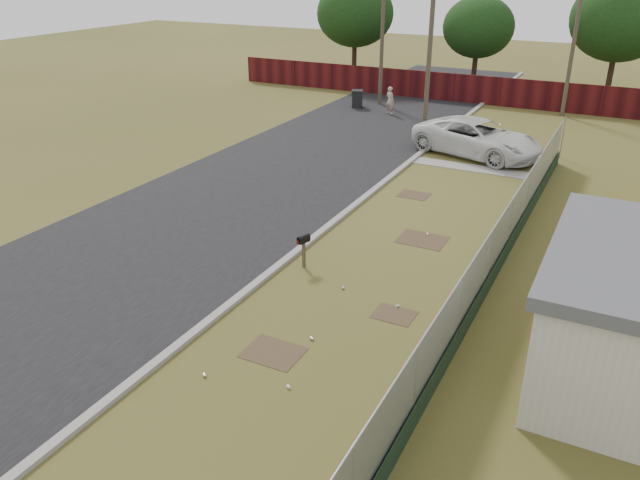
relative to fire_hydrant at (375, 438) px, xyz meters
The scene contains 12 objects.
ground 7.51m from the fire_hydrant, 111.11° to the left, with size 120.00×120.00×0.00m, color brown.
street 17.78m from the fire_hydrant, 122.15° to the left, with size 15.10×60.00×0.12m.
chainlink_fence 8.05m from the fire_hydrant, 87.01° to the left, with size 0.10×27.06×2.02m.
privacy_fence 33.16m from the fire_hydrant, 105.21° to the left, with size 30.00×0.12×1.80m, color #480F11.
utility_poles 28.72m from the fire_hydrant, 102.96° to the left, with size 12.60×8.24×9.00m.
horizon_trees 30.91m from the fire_hydrant, 93.49° to the left, with size 33.32×31.94×7.78m.
fire_hydrant is the anchor object (origin of this frame).
mailbox 8.13m from the fire_hydrant, 128.23° to the left, with size 0.29×0.47×1.09m.
pickup_truck 20.85m from the fire_hydrant, 99.03° to the left, with size 2.86×6.20×1.72m, color silver.
pedestrian 28.58m from the fire_hydrant, 110.77° to the left, with size 0.60×0.40×1.65m, color tan.
trash_bin 30.22m from the fire_hydrant, 114.67° to the left, with size 0.94×0.92×1.09m.
scattered_litter 5.20m from the fire_hydrant, 118.74° to the left, with size 4.15×10.11×0.07m.
Camera 1 is at (6.00, -15.75, 8.84)m, focal length 35.00 mm.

